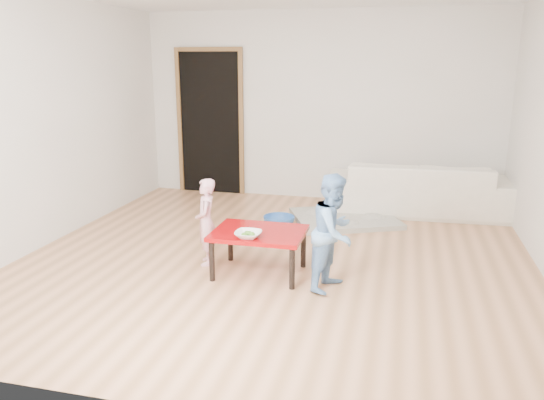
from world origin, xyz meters
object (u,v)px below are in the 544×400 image
at_px(red_table, 259,252).
at_px(child_blue, 334,232).
at_px(bowl, 248,235).
at_px(child_pink, 206,222).
at_px(sofa, 417,187).
at_px(basin, 279,221).

height_order(red_table, child_blue, child_blue).
xyz_separation_m(red_table, bowl, (-0.04, -0.21, 0.24)).
height_order(red_table, child_pink, child_pink).
distance_m(sofa, basin, 1.92).
xyz_separation_m(red_table, basin, (-0.16, 1.48, -0.15)).
distance_m(bowl, basin, 1.73).
bearing_deg(child_pink, sofa, 120.84).
distance_m(child_pink, basin, 1.46).
xyz_separation_m(child_blue, basin, (-0.86, 1.62, -0.45)).
height_order(sofa, child_pink, child_pink).
bearing_deg(basin, child_pink, -106.68).
height_order(sofa, bowl, sofa).
bearing_deg(child_pink, red_table, 58.51).
bearing_deg(child_pink, child_blue, 58.96).
distance_m(sofa, child_pink, 3.11).
xyz_separation_m(red_table, child_blue, (0.71, -0.15, 0.30)).
distance_m(bowl, child_blue, 0.75).
relative_size(red_table, child_pink, 0.99).
distance_m(red_table, child_blue, 0.78).
relative_size(sofa, basin, 6.03).
bearing_deg(basin, child_blue, -61.96).
bearing_deg(sofa, basin, 30.05).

